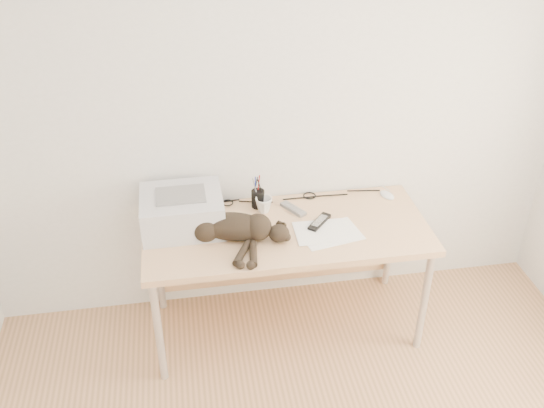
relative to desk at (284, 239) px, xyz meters
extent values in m
plane|color=white|center=(0.00, 0.27, 0.69)|extent=(3.50, 0.00, 3.50)
cube|color=#E2B984|center=(0.00, -0.09, 0.11)|extent=(1.60, 0.70, 0.04)
cylinder|color=silver|center=(-0.75, -0.39, -0.26)|extent=(0.04, 0.04, 0.70)
cylinder|color=silver|center=(0.75, -0.39, -0.26)|extent=(0.04, 0.04, 0.70)
cylinder|color=silver|center=(-0.75, 0.21, -0.26)|extent=(0.04, 0.04, 0.70)
cylinder|color=silver|center=(0.75, 0.21, -0.26)|extent=(0.04, 0.04, 0.70)
cube|color=#E2B984|center=(0.00, 0.24, -0.21)|extent=(1.48, 0.02, 0.60)
cube|color=silver|center=(-0.57, 0.03, 0.23)|extent=(0.45, 0.39, 0.20)
cube|color=black|center=(-0.57, 0.03, 0.24)|extent=(0.38, 0.02, 0.12)
cube|color=slate|center=(-0.57, 0.03, 0.34)|extent=(0.27, 0.19, 0.01)
cube|color=white|center=(0.23, -0.18, 0.14)|extent=(0.36, 0.29, 0.00)
cube|color=white|center=(0.20, -0.16, 0.14)|extent=(0.33, 0.23, 0.00)
ellipsoid|color=black|center=(-0.30, -0.14, 0.21)|extent=(0.41, 0.25, 0.16)
sphere|color=black|center=(-0.45, -0.11, 0.21)|extent=(0.16, 0.16, 0.16)
ellipsoid|color=black|center=(-0.06, -0.21, 0.19)|extent=(0.14, 0.13, 0.10)
cone|color=black|center=(-0.06, -0.16, 0.23)|extent=(0.05, 0.06, 0.05)
cone|color=black|center=(-0.03, -0.17, 0.22)|extent=(0.05, 0.06, 0.05)
cylinder|color=black|center=(-0.27, -0.29, 0.15)|extent=(0.09, 0.22, 0.04)
cylinder|color=black|center=(-0.22, -0.30, 0.15)|extent=(0.09, 0.22, 0.04)
cylinder|color=black|center=(-0.59, -0.02, 0.15)|extent=(0.24, 0.09, 0.03)
imported|color=white|center=(-0.10, 0.11, 0.18)|extent=(0.14, 0.14, 0.09)
cylinder|color=black|center=(-0.13, 0.16, 0.19)|extent=(0.08, 0.08, 0.11)
cylinder|color=#990C0C|center=(-0.14, 0.16, 0.26)|extent=(0.01, 0.01, 0.15)
cylinder|color=navy|center=(-0.11, 0.17, 0.26)|extent=(0.01, 0.01, 0.15)
cylinder|color=black|center=(-0.13, 0.15, 0.26)|extent=(0.01, 0.01, 0.15)
cube|color=slate|center=(0.07, 0.09, 0.14)|extent=(0.14, 0.18, 0.02)
cube|color=black|center=(0.19, -0.07, 0.14)|extent=(0.16, 0.18, 0.02)
ellipsoid|color=white|center=(0.67, 0.15, 0.15)|extent=(0.10, 0.13, 0.04)
camera|label=1|loc=(-0.53, -2.83, 2.07)|focal=40.00mm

